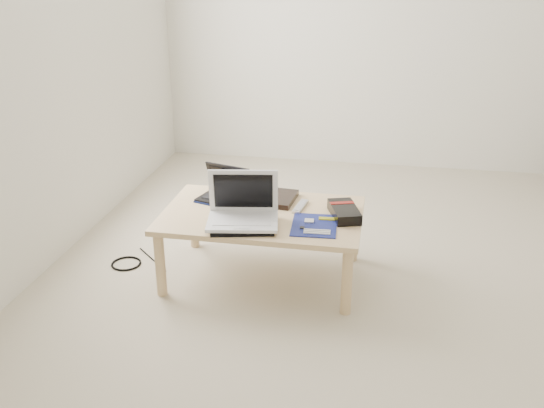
% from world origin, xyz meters
% --- Properties ---
extents(ground, '(4.00, 4.00, 0.00)m').
position_xyz_m(ground, '(0.00, 0.00, 0.00)').
color(ground, beige).
rests_on(ground, ground).
extents(coffee_table, '(1.10, 0.70, 0.40)m').
position_xyz_m(coffee_table, '(-0.73, -0.16, 0.35)').
color(coffee_table, tan).
rests_on(coffee_table, ground).
extents(book, '(0.33, 0.28, 0.03)m').
position_xyz_m(book, '(-0.73, 0.04, 0.42)').
color(book, black).
rests_on(book, coffee_table).
extents(netbook, '(0.34, 0.28, 0.21)m').
position_xyz_m(netbook, '(-0.97, -0.00, 0.44)').
color(netbook, black).
rests_on(netbook, coffee_table).
extents(tablet, '(0.27, 0.23, 0.01)m').
position_xyz_m(tablet, '(-0.78, -0.17, 0.41)').
color(tablet, black).
rests_on(tablet, coffee_table).
extents(remote, '(0.07, 0.20, 0.02)m').
position_xyz_m(remote, '(-0.53, -0.05, 0.41)').
color(remote, '#B7B7BC').
rests_on(remote, coffee_table).
extents(neoprene_sleeve, '(0.37, 0.30, 0.02)m').
position_xyz_m(neoprene_sleeve, '(-0.79, -0.36, 0.41)').
color(neoprene_sleeve, black).
rests_on(neoprene_sleeve, coffee_table).
extents(white_laptop, '(0.41, 0.32, 0.27)m').
position_xyz_m(white_laptop, '(-0.80, -0.32, 0.47)').
color(white_laptop, white).
rests_on(white_laptop, neoprene_sleeve).
extents(motherboard, '(0.25, 0.31, 0.01)m').
position_xyz_m(motherboard, '(-0.42, -0.28, 0.40)').
color(motherboard, '#0C1451').
rests_on(motherboard, coffee_table).
extents(gpu_box, '(0.21, 0.29, 0.06)m').
position_xyz_m(gpu_box, '(-0.28, -0.12, 0.43)').
color(gpu_box, black).
rests_on(gpu_box, coffee_table).
extents(cable_coil, '(0.11, 0.11, 0.01)m').
position_xyz_m(cable_coil, '(-0.85, -0.17, 0.41)').
color(cable_coil, black).
rests_on(cable_coil, coffee_table).
extents(floor_cable_coil, '(0.23, 0.23, 0.01)m').
position_xyz_m(floor_cable_coil, '(-1.56, -0.17, 0.01)').
color(floor_cable_coil, black).
rests_on(floor_cable_coil, ground).
extents(floor_cable_trail, '(0.27, 0.26, 0.01)m').
position_xyz_m(floor_cable_trail, '(-1.43, -0.09, 0.00)').
color(floor_cable_trail, black).
rests_on(floor_cable_trail, ground).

